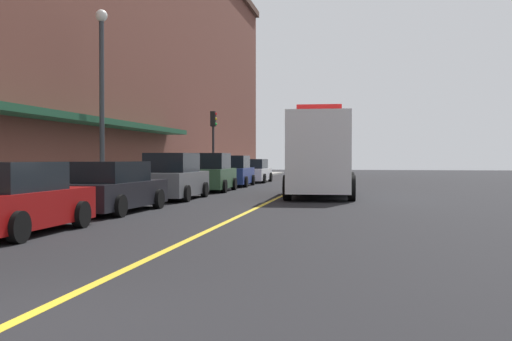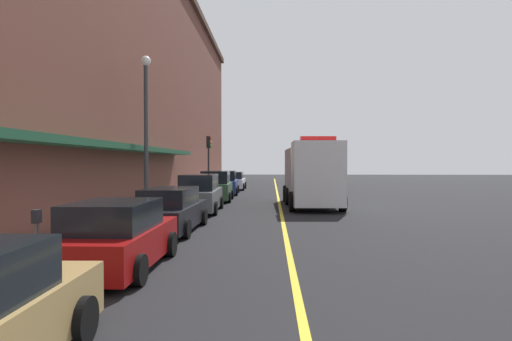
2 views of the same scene
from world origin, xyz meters
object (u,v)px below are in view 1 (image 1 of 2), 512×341
object	(u,v)px
parked_car_4	(211,174)
traffic_light_near	(213,133)
parked_car_2	(113,188)
parked_car_6	(253,171)
parked_car_1	(12,200)
parked_car_3	(174,178)
street_lamp_left	(102,83)
parked_car_5	(233,172)
box_truck	(322,156)
parking_meter_1	(194,169)
parking_meter_2	(166,171)

from	to	relation	value
parked_car_4	traffic_light_near	size ratio (longest dim) A/B	0.99
parked_car_2	parked_car_4	size ratio (longest dim) A/B	1.15
parked_car_6	parked_car_1	bearing A→B (deg)	179.77
parked_car_6	traffic_light_near	size ratio (longest dim) A/B	1.04
parked_car_3	parked_car_6	xyz separation A→B (m)	(0.16, 17.16, -0.11)
parked_car_4	traffic_light_near	bearing A→B (deg)	11.21
street_lamp_left	parked_car_5	bearing A→B (deg)	82.17
box_truck	parking_meter_1	bearing A→B (deg)	-124.66
parked_car_1	parking_meter_2	distance (m)	14.38
parked_car_4	parked_car_5	bearing A→B (deg)	-1.17
parked_car_4	parking_meter_2	xyz separation A→B (m)	(-1.36, -2.94, 0.18)
parking_meter_2	traffic_light_near	distance (m)	8.89
parking_meter_1	parked_car_6	bearing A→B (deg)	81.22
parked_car_6	parking_meter_2	bearing A→B (deg)	174.14
parked_car_3	box_truck	distance (m)	6.54
parked_car_2	parked_car_5	distance (m)	17.38
parked_car_3	parked_car_6	size ratio (longest dim) A/B	1.06
traffic_light_near	parked_car_4	bearing A→B (deg)	-77.14
parked_car_3	parked_car_4	distance (m)	5.92
parked_car_6	box_truck	bearing A→B (deg)	-158.35
parked_car_4	box_truck	bearing A→B (deg)	-119.06
parked_car_1	parked_car_3	xyz separation A→B (m)	(0.01, 11.33, 0.12)
parked_car_4	parked_car_5	size ratio (longest dim) A/B	0.92
box_truck	parking_meter_1	world-z (taller)	box_truck
parked_car_3	parked_car_5	distance (m)	11.44
parked_car_5	parking_meter_1	world-z (taller)	parked_car_5
parking_meter_1	traffic_light_near	world-z (taller)	traffic_light_near
box_truck	traffic_light_near	world-z (taller)	traffic_light_near
parked_car_2	parking_meter_2	bearing A→B (deg)	9.85
parked_car_1	parked_car_6	xyz separation A→B (m)	(0.16, 28.49, 0.01)
parked_car_1	parking_meter_2	xyz separation A→B (m)	(-1.32, 14.32, 0.31)
traffic_light_near	parked_car_2	bearing A→B (deg)	-85.95
parked_car_1	street_lamp_left	distance (m)	9.75
parked_car_1	parked_car_3	world-z (taller)	parked_car_3
parked_car_1	parked_car_4	xyz separation A→B (m)	(0.05, 17.25, 0.14)
street_lamp_left	traffic_light_near	size ratio (longest dim) A/B	1.61
parked_car_6	box_truck	size ratio (longest dim) A/B	0.57
street_lamp_left	box_truck	bearing A→B (deg)	35.35
parked_car_4	box_truck	distance (m)	6.51
parked_car_5	parked_car_6	xyz separation A→B (m)	(0.16, 5.72, -0.09)
parked_car_1	parked_car_3	size ratio (longest dim) A/B	0.91
parked_car_5	street_lamp_left	world-z (taller)	street_lamp_left
parked_car_5	parked_car_6	bearing A→B (deg)	-3.76
parked_car_3	parking_meter_2	bearing A→B (deg)	22.76
parked_car_1	parking_meter_2	bearing A→B (deg)	5.37
parked_car_1	parking_meter_2	world-z (taller)	parked_car_1
parked_car_1	box_truck	size ratio (longest dim) A/B	0.55
parking_meter_1	parking_meter_2	world-z (taller)	same
parked_car_1	parked_car_4	bearing A→B (deg)	-0.03
box_truck	street_lamp_left	bearing A→B (deg)	-56.19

